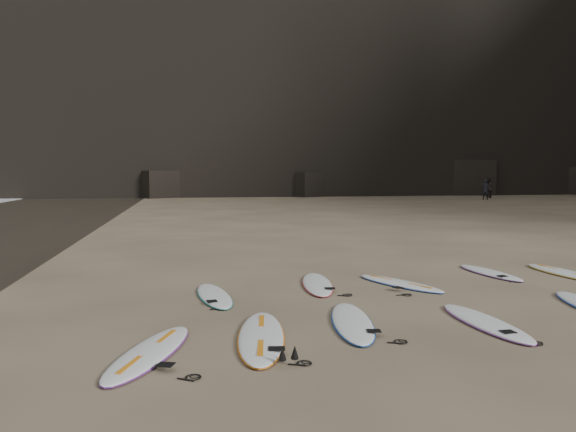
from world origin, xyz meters
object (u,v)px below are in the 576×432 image
(surfboard_9, at_px, (565,273))
(person_a, at_px, (485,190))
(surfboard_1, at_px, (261,336))
(person_b, at_px, (488,188))
(surfboard_7, at_px, (400,283))
(surfboard_5, at_px, (214,295))
(surfboard_8, at_px, (490,272))
(surfboard_2, at_px, (352,321))
(surfboard_3, at_px, (485,322))
(surfboard_0, at_px, (149,352))
(surfboard_6, at_px, (317,284))

(surfboard_9, height_order, person_a, person_a)
(surfboard_1, distance_m, person_b, 46.95)
(surfboard_7, distance_m, surfboard_9, 4.26)
(surfboard_1, bearing_deg, surfboard_5, 108.89)
(surfboard_5, distance_m, surfboard_8, 6.60)
(surfboard_2, distance_m, surfboard_5, 3.07)
(surfboard_8, relative_size, surfboard_9, 0.89)
(surfboard_3, bearing_deg, surfboard_5, 144.54)
(surfboard_0, xyz_separation_m, person_a, (25.47, 36.38, 0.84))
(surfboard_2, relative_size, surfboard_3, 1.03)
(surfboard_2, xyz_separation_m, surfboard_5, (-2.04, 2.30, -0.00))
(surfboard_2, height_order, surfboard_3, surfboard_2)
(surfboard_1, relative_size, surfboard_3, 1.11)
(surfboard_9, bearing_deg, surfboard_6, 178.66)
(surfboard_0, relative_size, surfboard_7, 1.06)
(surfboard_7, bearing_deg, person_b, 32.41)
(surfboard_6, height_order, surfboard_9, surfboard_9)
(surfboard_7, xyz_separation_m, person_a, (20.54, 32.65, 0.84))
(surfboard_0, relative_size, person_a, 1.38)
(surfboard_0, distance_m, surfboard_2, 3.19)
(surfboard_0, xyz_separation_m, person_b, (27.52, 39.54, 0.87))
(surfboard_7, xyz_separation_m, surfboard_8, (2.54, 0.82, -0.00))
(surfboard_9, bearing_deg, person_a, 59.76)
(surfboard_9, bearing_deg, surfboard_3, -141.86)
(person_a, bearing_deg, person_b, -86.80)
(surfboard_2, distance_m, surfboard_6, 3.01)
(surfboard_0, bearing_deg, person_b, 74.76)
(surfboard_1, relative_size, surfboard_2, 1.08)
(surfboard_7, bearing_deg, surfboard_1, -161.27)
(surfboard_8, distance_m, surfboard_9, 1.74)
(person_a, bearing_deg, surfboard_7, 94.06)
(surfboard_8, height_order, person_a, person_a)
(person_a, bearing_deg, surfboard_8, 96.75)
(surfboard_0, relative_size, surfboard_1, 0.91)
(surfboard_2, height_order, surfboard_5, surfboard_2)
(surfboard_0, bearing_deg, surfboard_1, 35.78)
(surfboard_2, bearing_deg, surfboard_3, -0.81)
(surfboard_5, height_order, person_a, person_a)
(surfboard_1, xyz_separation_m, surfboard_9, (7.64, 3.74, -0.00))
(surfboard_2, height_order, surfboard_7, surfboard_2)
(surfboard_5, height_order, surfboard_9, surfboard_9)
(surfboard_0, height_order, surfboard_8, surfboard_0)
(surfboard_1, bearing_deg, surfboard_9, 34.34)
(surfboard_8, bearing_deg, surfboard_7, -167.87)
(surfboard_0, xyz_separation_m, surfboard_7, (4.92, 3.73, -0.00))
(surfboard_0, xyz_separation_m, surfboard_3, (5.08, 0.57, -0.00))
(surfboard_3, height_order, surfboard_8, surfboard_3)
(surfboard_3, relative_size, person_a, 1.36)
(surfboard_6, height_order, person_b, person_b)
(surfboard_5, distance_m, surfboard_6, 2.30)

